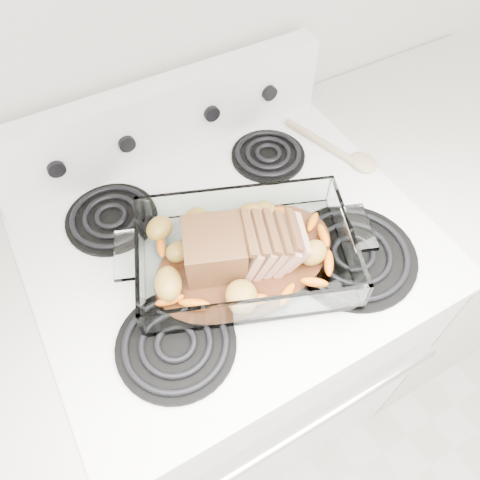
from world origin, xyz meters
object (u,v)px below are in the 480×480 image
counter_right (412,242)px  pork_roast (235,252)px  electric_range (232,333)px  baking_dish (245,256)px

counter_right → pork_roast: pork_roast is taller
electric_range → pork_roast: (-0.03, -0.07, 0.51)m
counter_right → pork_roast: size_ratio=4.10×
electric_range → counter_right: 0.67m
counter_right → pork_roast: 0.87m
counter_right → baking_dish: (-0.67, -0.07, 0.50)m
counter_right → baking_dish: bearing=-173.8°
counter_right → pork_roast: (-0.69, -0.07, 0.53)m
electric_range → pork_roast: electric_range is taller
baking_dish → pork_roast: pork_roast is taller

